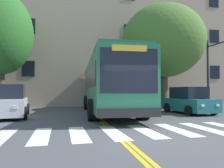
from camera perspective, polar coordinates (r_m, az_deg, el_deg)
ground_plane at (r=7.09m, az=11.49°, el=-13.47°), size 120.00×120.00×0.00m
crosswalk at (r=7.91m, az=4.64°, el=-12.26°), size 13.81×3.24×0.01m
lane_line_yellow_inner at (r=21.57m, az=-7.41°, el=-5.65°), size 0.12×36.00×0.01m
lane_line_yellow_outer at (r=21.59m, az=-6.98°, el=-5.65°), size 0.12×36.00×0.01m
city_bus at (r=14.45m, az=-1.10°, el=0.04°), size 3.30×12.44×3.49m
car_white_near_lane at (r=13.28m, az=-25.41°, el=-4.39°), size 2.46×4.53×1.78m
car_teal_far_lane at (r=14.96m, az=19.43°, el=-4.25°), size 2.24×3.96×1.70m
traffic_light_near_corner at (r=17.83m, az=27.09°, el=5.71°), size 0.34×4.34×5.56m
traffic_light_overhead at (r=16.50m, az=3.05°, el=4.89°), size 0.50×2.95×5.09m
street_tree_curbside_large at (r=18.94m, az=13.13°, el=10.77°), size 8.75×8.80×8.60m
street_tree_curbside_small at (r=18.56m, az=-26.91°, el=11.64°), size 5.94×6.02×8.80m
building_facade at (r=24.31m, az=-8.44°, el=11.09°), size 35.19×6.50×13.74m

